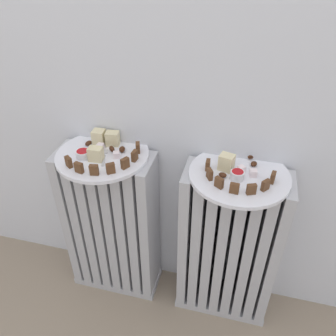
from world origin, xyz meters
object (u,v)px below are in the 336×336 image
Objects in this scene: radiator_right at (228,248)px; plate_left at (103,155)px; jam_bowl_left at (83,154)px; fork at (104,156)px; radiator_left at (112,226)px; jam_bowl_right at (237,175)px; plate_right at (239,175)px.

plate_left reaches higher than radiator_right.
jam_bowl_left reaches higher than fork.
fork is (0.07, 0.02, -0.01)m from jam_bowl_left.
radiator_left is 1.00× the size of radiator_right.
plate_left reaches higher than radiator_left.
jam_bowl_right reaches higher than radiator_left.
jam_bowl_right is 0.45× the size of fork.
plate_right is at bearing 2.19° from fork.
radiator_right is at bearing 2.19° from fork.
plate_right reaches higher than radiator_left.
radiator_right is 6.88× the size of fork.
plate_left is at bearing 129.13° from fork.
plate_right is at bearing 0.00° from radiator_left.
plate_left is (-0.00, 0.00, 0.33)m from radiator_left.
plate_right is 6.55× the size of jam_bowl_left.
radiator_left is at bearing 180.00° from plate_right.
plate_left is 7.39× the size of jam_bowl_right.
plate_left and plate_right have the same top height.
jam_bowl_right reaches higher than jam_bowl_left.
jam_bowl_left reaches higher than plate_left.
jam_bowl_left reaches higher than radiator_left.
jam_bowl_right is at bearing -3.71° from radiator_left.
plate_right is at bearing 0.00° from radiator_right.
radiator_right is 13.69× the size of jam_bowl_left.
fork is (-0.44, -0.02, 0.01)m from plate_right.
plate_right is at bearing 78.79° from jam_bowl_right.
jam_bowl_left is at bearing -176.02° from radiator_right.
radiator_left and radiator_right have the same top height.
radiator_right is (0.45, 0.00, 0.00)m from radiator_left.
fork is at bearing -177.81° from plate_right.
jam_bowl_right is at bearing -101.21° from plate_right.
plate_right is at bearing 0.00° from plate_left.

